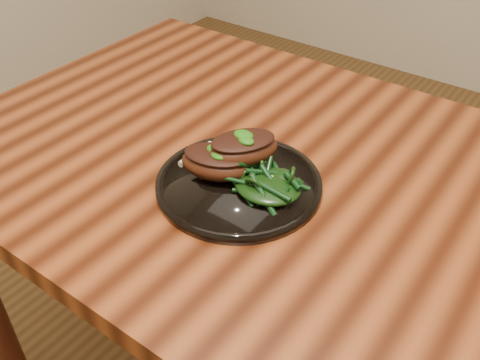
# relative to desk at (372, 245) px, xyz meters

# --- Properties ---
(desk) EXTENTS (1.60, 0.80, 0.75)m
(desk) POSITION_rel_desk_xyz_m (0.00, 0.00, 0.00)
(desk) COLOR #351206
(desk) RESTS_ON ground
(plate) EXTENTS (0.27, 0.27, 0.02)m
(plate) POSITION_rel_desk_xyz_m (-0.21, -0.09, 0.09)
(plate) COLOR black
(plate) RESTS_ON desk
(lamb_chop_front) EXTENTS (0.13, 0.11, 0.05)m
(lamb_chop_front) POSITION_rel_desk_xyz_m (-0.25, -0.10, 0.12)
(lamb_chop_front) COLOR #3D180B
(lamb_chop_front) RESTS_ON plate
(lamb_chop_back) EXTENTS (0.13, 0.14, 0.05)m
(lamb_chop_back) POSITION_rel_desk_xyz_m (-0.22, -0.06, 0.14)
(lamb_chop_back) COLOR #3D180B
(lamb_chop_back) RESTS_ON plate
(herb_smear) EXTENTS (0.09, 0.06, 0.01)m
(herb_smear) POSITION_rel_desk_xyz_m (-0.24, -0.03, 0.10)
(herb_smear) COLOR #114C08
(herb_smear) RESTS_ON plate
(greens_heap) EXTENTS (0.11, 0.10, 0.04)m
(greens_heap) POSITION_rel_desk_xyz_m (-0.15, -0.09, 0.12)
(greens_heap) COLOR black
(greens_heap) RESTS_ON plate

